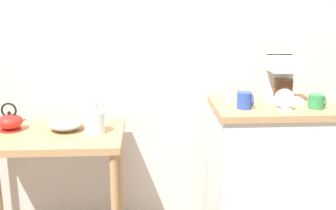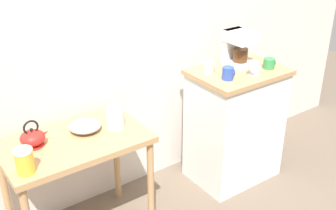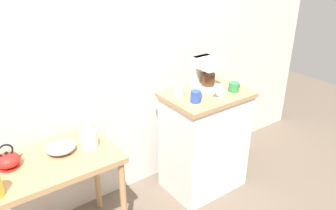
# 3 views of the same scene
# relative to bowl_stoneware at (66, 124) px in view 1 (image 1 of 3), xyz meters

# --- Properties ---
(back_wall) EXTENTS (4.40, 0.10, 2.80)m
(back_wall) POSITION_rel_bowl_stoneware_xyz_m (0.65, 0.33, 0.61)
(back_wall) COLOR silver
(back_wall) RESTS_ON ground_plane
(wooden_table) EXTENTS (0.87, 0.54, 0.75)m
(wooden_table) POSITION_rel_bowl_stoneware_xyz_m (-0.10, -0.05, -0.14)
(wooden_table) COLOR tan
(wooden_table) RESTS_ON ground_plane
(kitchen_counter) EXTENTS (0.68, 0.50, 0.92)m
(kitchen_counter) POSITION_rel_bowl_stoneware_xyz_m (1.20, -0.10, -0.33)
(kitchen_counter) COLOR white
(kitchen_counter) RESTS_ON ground_plane
(bowl_stoneware) EXTENTS (0.20, 0.20, 0.06)m
(bowl_stoneware) POSITION_rel_bowl_stoneware_xyz_m (0.00, 0.00, 0.00)
(bowl_stoneware) COLOR #9E998C
(bowl_stoneware) RESTS_ON wooden_table
(teakettle) EXTENTS (0.18, 0.14, 0.17)m
(teakettle) POSITION_rel_bowl_stoneware_xyz_m (-0.32, 0.01, 0.02)
(teakettle) COLOR red
(teakettle) RESTS_ON wooden_table
(glass_carafe_vase) EXTENTS (0.12, 0.12, 0.19)m
(glass_carafe_vase) POSITION_rel_bowl_stoneware_xyz_m (0.18, -0.06, 0.03)
(glass_carafe_vase) COLOR silver
(glass_carafe_vase) RESTS_ON wooden_table
(coffee_maker) EXTENTS (0.18, 0.22, 0.26)m
(coffee_maker) POSITION_rel_bowl_stoneware_xyz_m (1.27, 0.00, 0.27)
(coffee_maker) COLOR white
(coffee_maker) RESTS_ON kitchen_counter
(mug_small_cream) EXTENTS (0.09, 0.09, 0.08)m
(mug_small_cream) POSITION_rel_bowl_stoneware_xyz_m (0.98, -0.01, 0.17)
(mug_small_cream) COLOR beige
(mug_small_cream) RESTS_ON kitchen_counter
(mug_tall_green) EXTENTS (0.09, 0.08, 0.08)m
(mug_tall_green) POSITION_rel_bowl_stoneware_xyz_m (1.40, -0.20, 0.17)
(mug_tall_green) COLOR #338C4C
(mug_tall_green) RESTS_ON kitchen_counter
(mug_blue) EXTENTS (0.09, 0.08, 0.09)m
(mug_blue) POSITION_rel_bowl_stoneware_xyz_m (1.01, -0.18, 0.18)
(mug_blue) COLOR #2D4CAD
(mug_blue) RESTS_ON kitchen_counter
(table_clock) EXTENTS (0.11, 0.05, 0.12)m
(table_clock) POSITION_rel_bowl_stoneware_xyz_m (1.21, -0.24, 0.18)
(table_clock) COLOR #B2B5BA
(table_clock) RESTS_ON kitchen_counter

